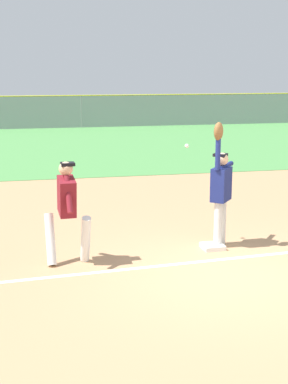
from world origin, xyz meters
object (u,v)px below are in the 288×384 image
(first_base, at_px, (213,246))
(parked_car_blue, at_px, (111,110))
(fielder, at_px, (221,186))
(baseball, at_px, (187,146))
(parked_car_silver, at_px, (24,112))
(runner, at_px, (67,206))
(parked_car_tan, at_px, (194,109))

(first_base, bearing_deg, parked_car_blue, 85.42)
(fielder, relative_size, baseball, 30.81)
(fielder, relative_size, parked_car_blue, 0.50)
(baseball, relative_size, parked_car_silver, 0.02)
(parked_car_silver, distance_m, parked_car_blue, 5.14)
(runner, height_order, parked_car_tan, runner)
(parked_car_silver, bearing_deg, baseball, -83.55)
(fielder, bearing_deg, parked_car_blue, -54.88)
(first_base, xyz_separation_m, parked_car_tan, (7.07, 23.99, 0.63))
(first_base, relative_size, fielder, 0.17)
(parked_car_blue, bearing_deg, first_base, -98.82)
(runner, xyz_separation_m, parked_car_tan, (9.67, 24.24, -0.32))
(parked_car_tan, bearing_deg, parked_car_silver, 172.61)
(baseball, height_order, parked_car_tan, baseball)
(baseball, xyz_separation_m, parked_car_silver, (-2.80, 23.91, -1.14))
(first_base, distance_m, baseball, 1.87)
(runner, xyz_separation_m, parked_car_blue, (4.56, 24.76, -0.32))
(runner, bearing_deg, parked_car_blue, 76.26)
(baseball, distance_m, parked_car_blue, 24.19)
(parked_car_blue, bearing_deg, fielder, -98.46)
(baseball, bearing_deg, runner, -162.29)
(baseball, bearing_deg, fielder, -32.65)
(fielder, xyz_separation_m, runner, (-2.76, -0.36, -0.12))
(fielder, xyz_separation_m, parked_car_blue, (1.80, 24.40, -0.45))
(parked_car_blue, bearing_deg, runner, -104.69)
(parked_car_silver, xyz_separation_m, parked_car_blue, (5.14, 0.15, 0.00))
(runner, distance_m, parked_car_blue, 25.18)
(parked_car_blue, xyz_separation_m, parked_car_tan, (5.11, -0.52, 0.00))
(baseball, relative_size, parked_car_blue, 0.02)
(baseball, xyz_separation_m, parked_car_blue, (2.34, 24.05, -1.14))
(runner, height_order, baseball, baseball)
(fielder, bearing_deg, runner, 46.82)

